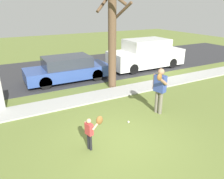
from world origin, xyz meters
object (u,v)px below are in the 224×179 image
Objects in this scene: street_tree_near at (112,28)px; parked_van_white at (146,55)px; person_child at (92,128)px; baseball at (129,122)px; person_adult at (160,87)px; parked_wagon_blue at (68,69)px.

street_tree_near reaches higher than parked_van_white.
person_child is 1.97m from baseball.
person_adult is 1.72× the size of person_child.
person_child is 6.45m from parked_wagon_blue.
parked_van_white is (5.37, 0.13, 0.24)m from parked_wagon_blue.
person_adult is 5.77m from parked_wagon_blue.
street_tree_near is 1.22× the size of parked_wagon_blue.
person_adult is 0.32× the size of street_tree_near.
person_child is 0.19× the size of street_tree_near.
person_adult is at bearing -71.52° from parked_wagon_blue.
person_child is at bearing -101.33° from parked_wagon_blue.
parked_wagon_blue is at bearing 129.96° from street_tree_near.
baseball is at bearing -10.91° from person_adult.
parked_wagon_blue is at bearing -86.69° from person_adult.
parked_wagon_blue is (-1.82, 5.46, -0.43)m from person_adult.
parked_wagon_blue reaches higher than person_child.
baseball is at bearing -130.90° from parked_van_white.
baseball is 5.61m from parked_wagon_blue.
parked_wagon_blue is at bearing 63.50° from person_child.
parked_van_white reaches higher than parked_wagon_blue.
baseball is at bearing -85.50° from parked_wagon_blue.
parked_van_white reaches higher than baseball.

